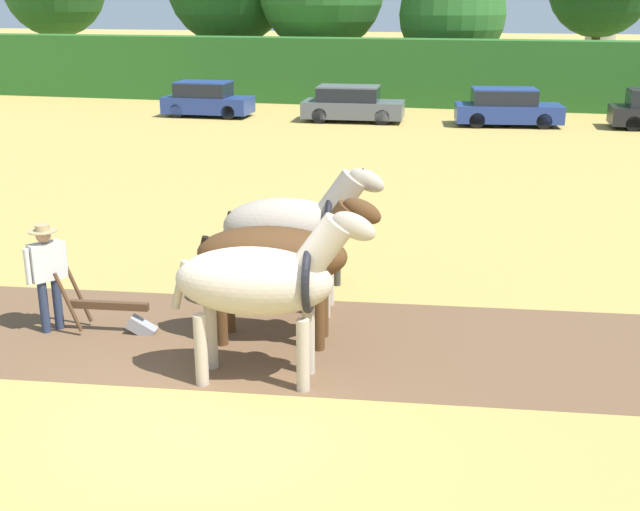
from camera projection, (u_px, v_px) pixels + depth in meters
ground_plane at (207, 413)px, 10.21m from camera, size 240.00×240.00×0.00m
hedgerow at (444, 73)px, 38.59m from camera, size 60.98×1.82×3.18m
tree_center at (452, 15)px, 41.82m from camera, size 5.55×5.55×7.01m
draft_horse_lead_left at (262, 281)px, 10.69m from camera, size 2.84×1.22×2.52m
draft_horse_lead_right at (279, 256)px, 11.95m from camera, size 2.91×1.18×2.38m
draft_horse_trail_left at (293, 227)px, 13.18m from camera, size 2.81×1.28×2.54m
plow at (117, 314)px, 12.58m from camera, size 1.55×0.51×1.13m
farmer_at_plow at (47, 269)px, 12.45m from camera, size 0.45×0.57×1.74m
farmer_beside_team at (337, 236)px, 14.58m from camera, size 0.30×0.63×1.59m
parked_car_far_left at (207, 100)px, 35.57m from camera, size 3.89×1.79×1.54m
parked_car_left at (352, 104)px, 34.12m from camera, size 4.38×2.12×1.50m
parked_car_center_left at (507, 108)px, 32.98m from camera, size 4.51×2.42×1.53m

